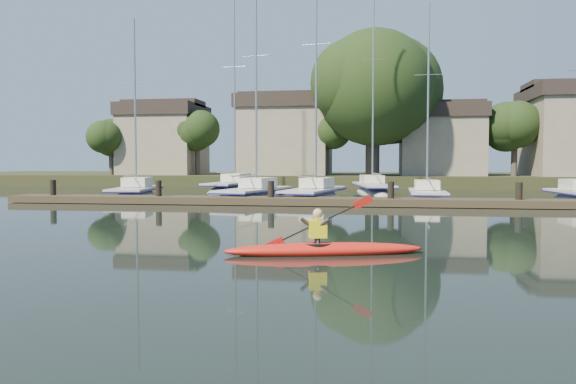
# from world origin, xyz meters

# --- Properties ---
(ground) EXTENTS (160.00, 160.00, 0.00)m
(ground) POSITION_xyz_m (0.00, 0.00, 0.00)
(ground) COLOR black
(ground) RESTS_ON ground
(kayak) EXTENTS (4.69, 1.78, 1.50)m
(kayak) POSITION_xyz_m (1.05, -1.09, 0.18)
(kayak) COLOR red
(kayak) RESTS_ON ground
(dock) EXTENTS (34.00, 2.00, 1.80)m
(dock) POSITION_xyz_m (0.00, 14.00, 0.20)
(dock) COLOR #3F3624
(dock) RESTS_ON ground
(sailboat_0) EXTENTS (3.44, 7.94, 12.19)m
(sailboat_0) POSITION_xyz_m (-12.23, 18.36, -0.20)
(sailboat_0) COLOR silver
(sailboat_0) RESTS_ON ground
(sailboat_1) EXTENTS (3.90, 9.07, 14.42)m
(sailboat_1) POSITION_xyz_m (-4.71, 18.05, -0.20)
(sailboat_1) COLOR silver
(sailboat_1) RESTS_ON ground
(sailboat_2) EXTENTS (3.70, 9.57, 15.45)m
(sailboat_2) POSITION_xyz_m (-1.24, 18.41, -0.19)
(sailboat_2) COLOR silver
(sailboat_2) RESTS_ON ground
(sailboat_3) EXTENTS (2.25, 7.67, 12.26)m
(sailboat_3) POSITION_xyz_m (5.13, 18.31, -0.18)
(sailboat_3) COLOR silver
(sailboat_3) RESTS_ON ground
(sailboat_5) EXTENTS (3.30, 9.94, 16.15)m
(sailboat_5) POSITION_xyz_m (-8.40, 27.51, -0.20)
(sailboat_5) COLOR silver
(sailboat_5) RESTS_ON ground
(sailboat_6) EXTENTS (3.64, 10.42, 16.24)m
(sailboat_6) POSITION_xyz_m (2.08, 26.54, -0.19)
(sailboat_6) COLOR silver
(sailboat_6) RESTS_ON ground
(shore) EXTENTS (90.00, 25.25, 12.75)m
(shore) POSITION_xyz_m (1.61, 40.29, 3.23)
(shore) COLOR #273319
(shore) RESTS_ON ground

